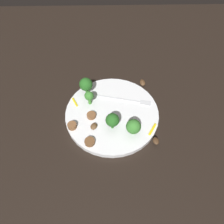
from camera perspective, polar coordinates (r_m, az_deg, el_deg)
name	(u,v)px	position (r m, az deg, el deg)	size (l,w,h in m)	color
ground_plane	(112,115)	(0.65, 0.00, -0.85)	(1.40, 1.40, 0.00)	black
plate	(112,114)	(0.65, 0.00, -0.43)	(0.29, 0.29, 0.02)	white
fork	(128,100)	(0.67, 4.43, 3.32)	(0.18, 0.05, 0.00)	silver
broccoli_floret_0	(133,127)	(0.57, 6.04, -4.12)	(0.04, 0.04, 0.06)	#408630
broccoli_floret_1	(111,120)	(0.58, -0.37, -2.30)	(0.04, 0.04, 0.06)	#296420
broccoli_floret_2	(86,84)	(0.67, -7.33, 7.68)	(0.04, 0.04, 0.06)	#296420
broccoli_floret_3	(89,96)	(0.64, -6.43, 4.39)	(0.03, 0.03, 0.05)	#408630
sausage_slice_0	(91,115)	(0.63, -5.81, -0.97)	(0.03, 0.03, 0.01)	brown
sausage_slice_1	(90,142)	(0.58, -6.28, -8.31)	(0.03, 0.03, 0.01)	brown
sausage_slice_2	(72,126)	(0.61, -11.13, -3.80)	(0.03, 0.03, 0.01)	brown
mushroom_0	(143,82)	(0.72, 8.56, 8.20)	(0.03, 0.02, 0.01)	#4C331E
mushroom_1	(94,126)	(0.61, -5.14, -4.01)	(0.02, 0.02, 0.01)	brown
mushroom_2	(156,141)	(0.60, 12.22, -7.91)	(0.02, 0.02, 0.01)	#422B19
pepper_strip_0	(75,102)	(0.67, -10.40, 2.74)	(0.04, 0.01, 0.00)	yellow
pepper_strip_1	(152,129)	(0.61, 11.30, -4.80)	(0.04, 0.01, 0.00)	yellow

